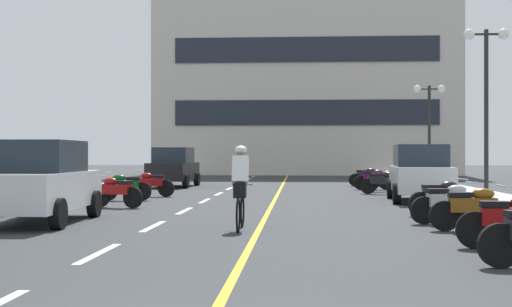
% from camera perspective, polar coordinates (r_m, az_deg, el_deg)
% --- Properties ---
extents(ground_plane, '(140.00, 140.00, 0.00)m').
position_cam_1_polar(ground_plane, '(25.55, 1.16, -3.45)').
color(ground_plane, '#2D3033').
extents(curb_left, '(2.40, 72.00, 0.12)m').
position_cam_1_polar(curb_left, '(29.69, -12.64, -2.86)').
color(curb_left, '#A8A8A3').
rests_on(curb_left, ground).
extents(curb_right, '(2.40, 72.00, 0.12)m').
position_cam_1_polar(curb_right, '(29.18, 15.70, -2.91)').
color(curb_right, '#A8A8A3').
rests_on(curb_right, ground).
extents(lane_dash_1, '(0.14, 2.20, 0.01)m').
position_cam_1_polar(lane_dash_1, '(11.03, -12.71, -7.95)').
color(lane_dash_1, silver).
rests_on(lane_dash_1, ground).
extents(lane_dash_2, '(0.14, 2.20, 0.01)m').
position_cam_1_polar(lane_dash_2, '(14.88, -8.38, -5.89)').
color(lane_dash_2, silver).
rests_on(lane_dash_2, ground).
extents(lane_dash_3, '(0.14, 2.20, 0.01)m').
position_cam_1_polar(lane_dash_3, '(18.80, -5.86, -4.67)').
color(lane_dash_3, silver).
rests_on(lane_dash_3, ground).
extents(lane_dash_4, '(0.14, 2.20, 0.01)m').
position_cam_1_polar(lane_dash_4, '(22.74, -4.21, -3.87)').
color(lane_dash_4, silver).
rests_on(lane_dash_4, ground).
extents(lane_dash_5, '(0.14, 2.20, 0.01)m').
position_cam_1_polar(lane_dash_5, '(26.71, -3.05, -3.30)').
color(lane_dash_5, silver).
rests_on(lane_dash_5, ground).
extents(lane_dash_6, '(0.14, 2.20, 0.01)m').
position_cam_1_polar(lane_dash_6, '(30.68, -2.20, -2.88)').
color(lane_dash_6, silver).
rests_on(lane_dash_6, ground).
extents(lane_dash_7, '(0.14, 2.20, 0.01)m').
position_cam_1_polar(lane_dash_7, '(34.65, -1.54, -2.55)').
color(lane_dash_7, silver).
rests_on(lane_dash_7, ground).
extents(lane_dash_8, '(0.14, 2.20, 0.01)m').
position_cam_1_polar(lane_dash_8, '(38.64, -1.01, -2.29)').
color(lane_dash_8, silver).
rests_on(lane_dash_8, ground).
extents(lane_dash_9, '(0.14, 2.20, 0.01)m').
position_cam_1_polar(lane_dash_9, '(42.62, -0.59, -2.08)').
color(lane_dash_9, silver).
rests_on(lane_dash_9, ground).
extents(lane_dash_10, '(0.14, 2.20, 0.01)m').
position_cam_1_polar(lane_dash_10, '(46.61, -0.23, -1.91)').
color(lane_dash_10, silver).
rests_on(lane_dash_10, ground).
extents(lane_dash_11, '(0.14, 2.20, 0.01)m').
position_cam_1_polar(lane_dash_11, '(50.60, 0.06, -1.76)').
color(lane_dash_11, silver).
rests_on(lane_dash_11, ground).
extents(centre_line_yellow, '(0.12, 66.00, 0.01)m').
position_cam_1_polar(centre_line_yellow, '(28.54, 1.91, -3.09)').
color(centre_line_yellow, gold).
rests_on(centre_line_yellow, ground).
extents(office_building, '(22.21, 6.35, 14.87)m').
position_cam_1_polar(office_building, '(52.93, 4.06, 6.37)').
color(office_building, beige).
rests_on(office_building, ground).
extents(street_lamp_mid, '(1.46, 0.36, 5.48)m').
position_cam_1_polar(street_lamp_mid, '(24.04, 18.28, 6.11)').
color(street_lamp_mid, black).
rests_on(street_lamp_mid, curb_right).
extents(street_lamp_far, '(1.46, 0.36, 4.61)m').
position_cam_1_polar(street_lamp_far, '(33.44, 13.96, 3.42)').
color(street_lamp_far, black).
rests_on(street_lamp_far, curb_right).
extents(parked_car_near, '(2.03, 4.25, 1.82)m').
position_cam_1_polar(parked_car_near, '(16.13, -17.25, -2.19)').
color(parked_car_near, black).
rests_on(parked_car_near, ground).
extents(parked_car_mid, '(2.13, 4.30, 1.82)m').
position_cam_1_polar(parked_car_mid, '(23.02, 13.26, -1.55)').
color(parked_car_mid, black).
rests_on(parked_car_mid, ground).
extents(parked_car_far, '(2.03, 4.25, 1.82)m').
position_cam_1_polar(parked_car_far, '(32.52, -6.75, -1.11)').
color(parked_car_far, black).
rests_on(parked_car_far, ground).
extents(motorcycle_2, '(1.70, 0.60, 0.92)m').
position_cam_1_polar(motorcycle_2, '(11.84, 20.13, -5.12)').
color(motorcycle_2, black).
rests_on(motorcycle_2, ground).
extents(motorcycle_3, '(1.70, 0.60, 0.92)m').
position_cam_1_polar(motorcycle_3, '(14.37, 17.33, -4.22)').
color(motorcycle_3, black).
rests_on(motorcycle_3, ground).
extents(motorcycle_4, '(1.68, 0.64, 0.92)m').
position_cam_1_polar(motorcycle_4, '(15.75, 15.45, -3.85)').
color(motorcycle_4, black).
rests_on(motorcycle_4, ground).
extents(motorcycle_5, '(1.68, 0.66, 0.92)m').
position_cam_1_polar(motorcycle_5, '(17.71, 14.94, -3.43)').
color(motorcycle_5, black).
rests_on(motorcycle_5, ground).
extents(motorcycle_6, '(1.64, 0.80, 0.92)m').
position_cam_1_polar(motorcycle_6, '(20.16, -11.36, -3.02)').
color(motorcycle_6, black).
rests_on(motorcycle_6, ground).
extents(motorcycle_7, '(1.70, 0.60, 0.92)m').
position_cam_1_polar(motorcycle_7, '(23.12, -10.66, -2.64)').
color(motorcycle_7, black).
rests_on(motorcycle_7, ground).
extents(motorcycle_8, '(1.69, 0.61, 0.92)m').
position_cam_1_polar(motorcycle_8, '(25.15, -8.55, -2.43)').
color(motorcycle_8, black).
rests_on(motorcycle_8, ground).
extents(motorcycle_9, '(1.66, 0.74, 0.92)m').
position_cam_1_polar(motorcycle_9, '(26.72, 10.32, -2.29)').
color(motorcycle_9, black).
rests_on(motorcycle_9, ground).
extents(motorcycle_10, '(1.66, 0.75, 0.92)m').
position_cam_1_polar(motorcycle_10, '(28.65, 10.38, -2.14)').
color(motorcycle_10, black).
rests_on(motorcycle_10, ground).
extents(motorcycle_11, '(1.70, 0.60, 0.92)m').
position_cam_1_polar(motorcycle_11, '(30.08, 9.58, -2.04)').
color(motorcycle_11, black).
rests_on(motorcycle_11, ground).
extents(motorcycle_12, '(1.70, 0.60, 0.92)m').
position_cam_1_polar(motorcycle_12, '(33.14, 9.05, -1.85)').
color(motorcycle_12, black).
rests_on(motorcycle_12, ground).
extents(cyclist_rider, '(0.42, 1.77, 1.71)m').
position_cam_1_polar(cyclist_rider, '(14.04, -1.28, -2.63)').
color(cyclist_rider, black).
rests_on(cyclist_rider, ground).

